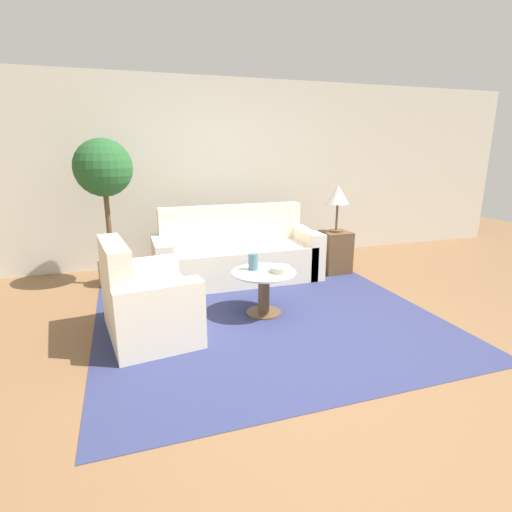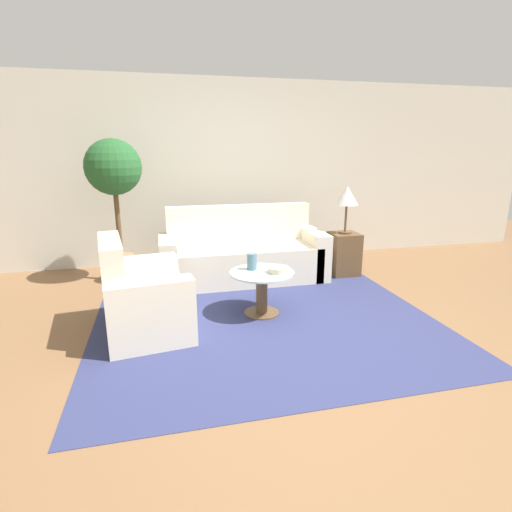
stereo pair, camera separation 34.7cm
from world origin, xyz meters
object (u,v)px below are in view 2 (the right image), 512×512
Objects in this scene: sofa_main at (243,256)px; bowl at (279,270)px; potted_plant at (114,180)px; vase at (252,261)px; table_lamp at (347,197)px; coffee_table at (262,287)px; armchair at (139,301)px.

sofa_main reaches higher than bowl.
vase is (1.39, -1.35, -0.74)m from potted_plant.
table_lamp is (1.35, -0.14, 0.73)m from sofa_main.
coffee_table is 0.37× the size of potted_plant.
potted_plant is 2.36m from bowl.
coffee_table is at bearing -92.25° from sofa_main.
vase is at bearing 127.33° from coffee_table.
potted_plant is at bearing 2.21° from armchair.
bowl is at bearing -42.95° from potted_plant.
coffee_table is at bearing -52.67° from vase.
armchair is 1.16m from vase.
armchair reaches higher than bowl.
vase is at bearing -44.12° from potted_plant.
table_lamp is 1.75m from bowl.
bowl is (0.16, -0.06, 0.19)m from coffee_table.
armchair is (-1.23, -1.31, -0.00)m from sofa_main.
armchair is 0.61× the size of potted_plant.
armchair is 6.39× the size of vase.
vase is at bearing -147.38° from table_lamp.
potted_plant reaches higher than table_lamp.
bowl is (1.63, -1.51, -0.80)m from potted_plant.
table_lamp reaches higher than coffee_table.
potted_plant reaches higher than coffee_table.
coffee_table is at bearing -143.17° from table_lamp.
table_lamp is at bearing -73.62° from armchair.
armchair is at bearing -155.66° from table_lamp.
sofa_main is 3.21× the size of coffee_table.
table_lamp is 1.82m from vase.
potted_plant is (-0.28, 1.57, 0.98)m from armchair.
sofa_main is 1.18× the size of potted_plant.
potted_plant is (-1.52, 0.26, 0.97)m from sofa_main.
bowl is (-1.24, -1.11, -0.56)m from table_lamp.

